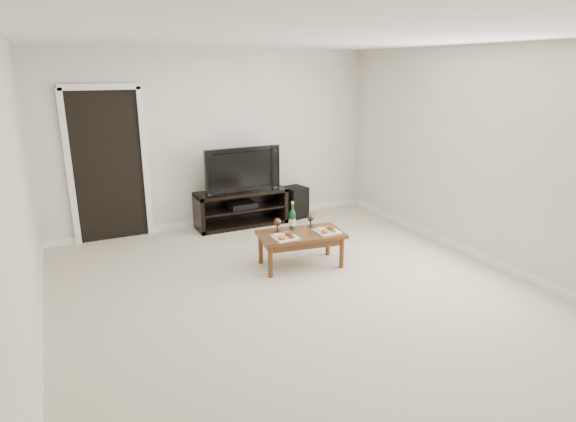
{
  "coord_description": "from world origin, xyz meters",
  "views": [
    {
      "loc": [
        -2.17,
        -4.14,
        2.33
      ],
      "look_at": [
        0.22,
        0.77,
        0.7
      ],
      "focal_mm": 30.0,
      "sensor_mm": 36.0,
      "label": 1
    }
  ],
  "objects_px": {
    "television": "(240,169)",
    "subwoofer": "(295,202)",
    "coffee_table": "(301,249)",
    "media_console": "(241,208)"
  },
  "relations": [
    {
      "from": "television",
      "to": "subwoofer",
      "type": "height_order",
      "value": "television"
    },
    {
      "from": "media_console",
      "to": "coffee_table",
      "type": "distance_m",
      "value": 1.79
    },
    {
      "from": "television",
      "to": "subwoofer",
      "type": "xyz_separation_m",
      "value": [
        0.93,
        0.03,
        -0.64
      ]
    },
    {
      "from": "television",
      "to": "coffee_table",
      "type": "height_order",
      "value": "television"
    },
    {
      "from": "television",
      "to": "subwoofer",
      "type": "distance_m",
      "value": 1.13
    },
    {
      "from": "television",
      "to": "subwoofer",
      "type": "relative_size",
      "value": 2.34
    },
    {
      "from": "subwoofer",
      "to": "coffee_table",
      "type": "height_order",
      "value": "subwoofer"
    },
    {
      "from": "subwoofer",
      "to": "media_console",
      "type": "bearing_deg",
      "value": 168.02
    },
    {
      "from": "media_console",
      "to": "coffee_table",
      "type": "xyz_separation_m",
      "value": [
        0.1,
        -1.78,
        -0.07
      ]
    },
    {
      "from": "media_console",
      "to": "television",
      "type": "bearing_deg",
      "value": 180.0
    }
  ]
}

